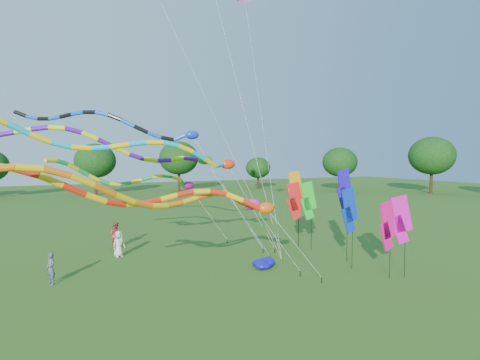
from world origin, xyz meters
name	(u,v)px	position (x,y,z in m)	size (l,w,h in m)	color
ground	(280,293)	(0.00, 0.00, 0.00)	(160.00, 160.00, 0.00)	#265717
tree_ring	(332,167)	(4.82, 2.54, 5.52)	(114.53, 116.91, 9.57)	#382314
tube_kite_red	(182,198)	(-4.51, 0.09, 4.45)	(13.20, 1.56, 6.43)	black
tube_kite_orange	(170,195)	(-5.00, -0.04, 4.58)	(13.54, 3.49, 6.44)	black
tube_kite_purple	(130,149)	(-5.43, 5.86, 6.46)	(14.12, 1.96, 8.13)	black
tube_kite_blue	(124,126)	(-4.96, 10.22, 7.97)	(13.67, 6.92, 9.49)	black
tube_kite_cyan	(158,152)	(-4.32, 4.46, 6.31)	(14.74, 3.55, 8.32)	black
tube_kite_green	(145,179)	(-4.11, 8.63, 4.73)	(11.19, 3.44, 6.51)	black
banner_pole_green	(308,201)	(5.83, 6.22, 3.25)	(1.16, 0.28, 4.51)	black
banner_pole_magenta_a	(387,226)	(5.76, -0.57, 2.67)	(1.16, 0.20, 3.93)	black
banner_pole_blue_a	(349,211)	(5.26, 1.62, 3.19)	(1.16, 0.13, 4.46)	black
banner_pole_blue_b	(344,191)	(6.08, 3.00, 4.13)	(1.16, 0.11, 5.40)	black
banner_pole_magenta_b	(401,220)	(6.66, -0.57, 2.92)	(1.09, 0.55, 4.18)	black
banner_pole_red	(295,201)	(5.22, 6.84, 3.19)	(1.12, 0.47, 4.45)	black
banner_pole_orange	(295,190)	(5.33, 6.93, 3.91)	(1.16, 0.19, 5.18)	black
blue_nylon_heap	(258,263)	(1.09, 4.17, 0.19)	(1.15, 1.40, 0.43)	#0F0DB1
person_a	(119,244)	(-5.48, 9.83, 0.79)	(0.77, 0.50, 1.57)	beige
person_b	(51,268)	(-9.24, 5.75, 0.77)	(0.56, 0.37, 1.54)	#3F4B58
person_c	(116,235)	(-5.29, 12.34, 0.87)	(0.85, 0.66, 1.74)	#9A3A38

